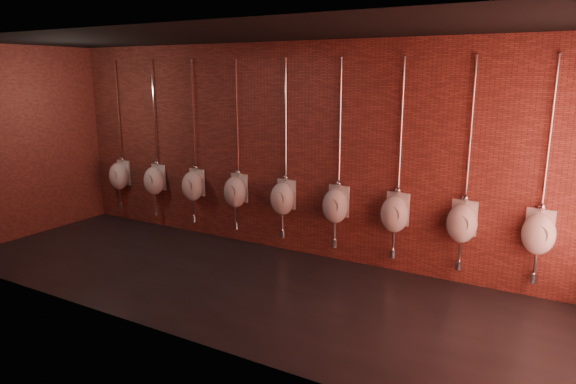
% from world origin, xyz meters
% --- Properties ---
extents(ground, '(8.50, 8.50, 0.00)m').
position_xyz_m(ground, '(0.00, 0.00, 0.00)').
color(ground, black).
rests_on(ground, ground).
extents(room_shell, '(8.54, 3.04, 3.22)m').
position_xyz_m(room_shell, '(0.00, 0.00, 2.01)').
color(room_shell, black).
rests_on(room_shell, ground).
extents(urinal_0, '(0.42, 0.38, 2.72)m').
position_xyz_m(urinal_0, '(-3.57, 1.36, 0.88)').
color(urinal_0, white).
rests_on(urinal_0, ground).
extents(urinal_1, '(0.42, 0.38, 2.72)m').
position_xyz_m(urinal_1, '(-2.68, 1.36, 0.88)').
color(urinal_1, white).
rests_on(urinal_1, ground).
extents(urinal_2, '(0.42, 0.38, 2.72)m').
position_xyz_m(urinal_2, '(-1.79, 1.36, 0.88)').
color(urinal_2, white).
rests_on(urinal_2, ground).
extents(urinal_3, '(0.42, 0.38, 2.72)m').
position_xyz_m(urinal_3, '(-0.90, 1.36, 0.88)').
color(urinal_3, white).
rests_on(urinal_3, ground).
extents(urinal_4, '(0.42, 0.38, 2.72)m').
position_xyz_m(urinal_4, '(-0.01, 1.36, 0.88)').
color(urinal_4, white).
rests_on(urinal_4, ground).
extents(urinal_5, '(0.42, 0.38, 2.72)m').
position_xyz_m(urinal_5, '(0.88, 1.36, 0.88)').
color(urinal_5, white).
rests_on(urinal_5, ground).
extents(urinal_6, '(0.42, 0.38, 2.72)m').
position_xyz_m(urinal_6, '(1.77, 1.36, 0.88)').
color(urinal_6, white).
rests_on(urinal_6, ground).
extents(urinal_7, '(0.42, 0.38, 2.72)m').
position_xyz_m(urinal_7, '(2.67, 1.36, 0.88)').
color(urinal_7, white).
rests_on(urinal_7, ground).
extents(urinal_8, '(0.42, 0.38, 2.72)m').
position_xyz_m(urinal_8, '(3.56, 1.36, 0.88)').
color(urinal_8, white).
rests_on(urinal_8, ground).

